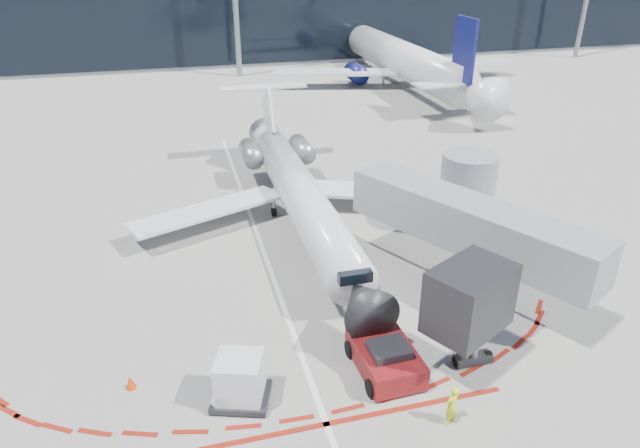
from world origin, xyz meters
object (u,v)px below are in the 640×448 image
object	(u,v)px
ramp_worker	(452,405)
uld_container	(240,380)
pushback_tug	(385,357)
regional_jet	(298,190)

from	to	relation	value
ramp_worker	uld_container	xyz separation A→B (m)	(-7.16, 3.06, 0.16)
pushback_tug	uld_container	xyz separation A→B (m)	(-5.88, -0.22, 0.34)
regional_jet	ramp_worker	bearing A→B (deg)	-84.86
regional_jet	pushback_tug	bearing A→B (deg)	-88.80
regional_jet	pushback_tug	size ratio (longest dim) A/B	4.48
pushback_tug	ramp_worker	world-z (taller)	ramp_worker
pushback_tug	ramp_worker	bearing A→B (deg)	-70.66
pushback_tug	ramp_worker	size ratio (longest dim) A/B	3.44
ramp_worker	pushback_tug	bearing A→B (deg)	-88.95
regional_jet	pushback_tug	world-z (taller)	regional_jet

